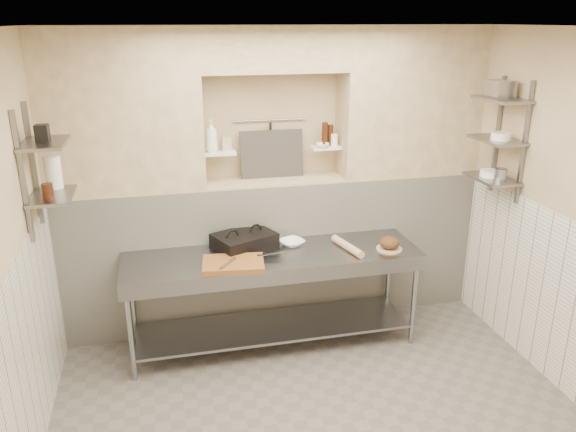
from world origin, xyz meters
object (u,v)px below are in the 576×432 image
object	(u,v)px
cutting_board	(233,264)
prep_table	(273,281)
bowl_alcove	(322,145)
bottle_soap	(211,136)
mixing_bowl	(292,243)
bread_loaf	(390,243)
panini_press	(244,241)
jug_left	(53,172)
rolling_pin	(347,246)

from	to	relation	value
cutting_board	prep_table	bearing A→B (deg)	24.09
prep_table	bowl_alcove	bearing A→B (deg)	41.78
bottle_soap	mixing_bowl	bearing A→B (deg)	-31.81
bread_loaf	bowl_alcove	size ratio (longest dim) A/B	1.42
prep_table	bowl_alcove	size ratio (longest dim) A/B	20.83
cutting_board	bottle_soap	xyz separation A→B (m)	(-0.06, 0.73, 0.94)
bowl_alcove	panini_press	bearing A→B (deg)	-158.25
cutting_board	jug_left	world-z (taller)	jug_left
bottle_soap	panini_press	bearing A→B (deg)	-59.25
jug_left	mixing_bowl	bearing A→B (deg)	3.73
cutting_board	rolling_pin	bearing A→B (deg)	6.60
bread_loaf	bowl_alcove	bearing A→B (deg)	124.32
bottle_soap	jug_left	size ratio (longest dim) A/B	1.16
prep_table	mixing_bowl	distance (m)	0.39
jug_left	bread_loaf	bearing A→B (deg)	-3.50
prep_table	jug_left	world-z (taller)	jug_left
jug_left	panini_press	bearing A→B (deg)	6.22
prep_table	cutting_board	bearing A→B (deg)	-155.91
cutting_board	bottle_soap	distance (m)	1.19
prep_table	cutting_board	size ratio (longest dim) A/B	5.14
panini_press	bread_loaf	distance (m)	1.30
rolling_pin	bottle_soap	xyz separation A→B (m)	(-1.10, 0.61, 0.92)
cutting_board	rolling_pin	world-z (taller)	rolling_pin
prep_table	jug_left	xyz separation A→B (m)	(-1.71, 0.04, 1.10)
prep_table	mixing_bowl	xyz separation A→B (m)	(0.21, 0.17, 0.28)
cutting_board	bowl_alcove	bearing A→B (deg)	35.76
bread_loaf	bowl_alcove	distance (m)	1.10
bowl_alcove	jug_left	xyz separation A→B (m)	(-2.29, -0.48, 0.01)
rolling_pin	bread_loaf	world-z (taller)	bread_loaf
prep_table	bottle_soap	distance (m)	1.41
rolling_pin	bread_loaf	size ratio (longest dim) A/B	2.50
panini_press	rolling_pin	xyz separation A→B (m)	(0.89, -0.25, -0.04)
cutting_board	bottle_soap	bearing A→B (deg)	94.93
panini_press	rolling_pin	bearing A→B (deg)	-38.78
mixing_bowl	jug_left	bearing A→B (deg)	-176.27
mixing_bowl	prep_table	bearing A→B (deg)	-141.65
prep_table	cutting_board	distance (m)	0.50
bottle_soap	bowl_alcove	size ratio (longest dim) A/B	2.33
bread_loaf	cutting_board	bearing A→B (deg)	-178.34
bread_loaf	bottle_soap	world-z (taller)	bottle_soap
panini_press	bottle_soap	bearing A→B (deg)	97.68
mixing_bowl	bottle_soap	world-z (taller)	bottle_soap
prep_table	panini_press	world-z (taller)	panini_press
bottle_soap	bowl_alcove	world-z (taller)	bottle_soap
prep_table	panini_press	xyz separation A→B (m)	(-0.22, 0.20, 0.33)
mixing_bowl	rolling_pin	bearing A→B (deg)	-24.93
panini_press	jug_left	distance (m)	1.68
cutting_board	jug_left	size ratio (longest dim) A/B	2.02
panini_press	rolling_pin	size ratio (longest dim) A/B	1.39
bread_loaf	bottle_soap	distance (m)	1.85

